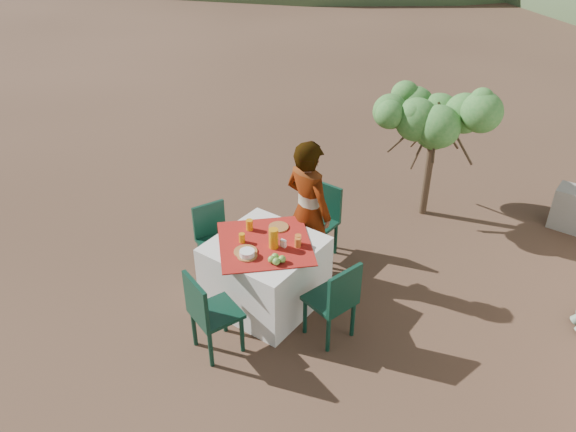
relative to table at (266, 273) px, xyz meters
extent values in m
plane|color=#382419|center=(-0.25, 0.08, -0.38)|extent=(160.00, 160.00, 0.00)
cube|color=white|center=(0.00, 0.00, 0.00)|extent=(1.02, 1.02, 0.75)
cube|color=maroon|center=(0.00, 0.00, 0.38)|extent=(1.30, 1.30, 0.01)
cylinder|color=black|center=(-0.21, 0.87, -0.16)|extent=(0.04, 0.04, 0.44)
cylinder|color=black|center=(0.12, 0.86, -0.16)|extent=(0.04, 0.04, 0.44)
cylinder|color=black|center=(-0.20, 1.20, -0.16)|extent=(0.04, 0.04, 0.44)
cylinder|color=black|center=(0.13, 1.19, -0.16)|extent=(0.04, 0.04, 0.44)
cube|color=black|center=(-0.04, 1.03, 0.06)|extent=(0.42, 0.42, 0.04)
cube|color=black|center=(-0.03, 1.22, 0.30)|extent=(0.41, 0.05, 0.43)
cylinder|color=black|center=(0.27, -0.72, -0.16)|extent=(0.04, 0.04, 0.45)
cylinder|color=black|center=(-0.05, -0.61, -0.16)|extent=(0.04, 0.04, 0.45)
cylinder|color=black|center=(0.16, -1.04, -0.16)|extent=(0.04, 0.04, 0.45)
cylinder|color=black|center=(-0.15, -0.93, -0.16)|extent=(0.04, 0.04, 0.45)
cube|color=black|center=(0.06, -0.83, 0.07)|extent=(0.53, 0.53, 0.04)
cube|color=black|center=(0.00, -1.00, 0.30)|extent=(0.41, 0.17, 0.44)
cylinder|color=black|center=(-0.67, -0.12, -0.17)|extent=(0.04, 0.04, 0.41)
cylinder|color=black|center=(-0.56, 0.17, -0.17)|extent=(0.04, 0.04, 0.41)
cylinder|color=black|center=(-0.96, -0.01, -0.17)|extent=(0.04, 0.04, 0.41)
cylinder|color=black|center=(-0.85, 0.28, -0.17)|extent=(0.04, 0.04, 0.41)
cube|color=black|center=(-0.76, 0.08, 0.03)|extent=(0.50, 0.50, 0.04)
cube|color=black|center=(-0.92, 0.15, 0.25)|extent=(0.18, 0.37, 0.40)
cylinder|color=black|center=(0.69, 0.17, -0.16)|extent=(0.04, 0.04, 0.44)
cylinder|color=black|center=(0.61, -0.15, -0.16)|extent=(0.04, 0.04, 0.44)
cylinder|color=black|center=(1.02, 0.09, -0.16)|extent=(0.04, 0.04, 0.44)
cylinder|color=black|center=(0.94, -0.24, -0.16)|extent=(0.04, 0.04, 0.44)
cube|color=black|center=(0.82, -0.03, 0.06)|extent=(0.50, 0.50, 0.04)
cube|color=black|center=(1.00, -0.08, 0.30)|extent=(0.14, 0.41, 0.43)
imported|color=#8C6651|center=(0.07, 0.67, 0.45)|extent=(0.66, 0.49, 1.66)
cylinder|color=#493424|center=(0.59, 2.70, 0.22)|extent=(0.10, 0.10, 1.20)
sphere|color=#296926|center=(0.59, 2.70, 0.82)|extent=(0.52, 0.52, 0.52)
sphere|color=#296926|center=(1.06, 2.70, 0.95)|extent=(0.48, 0.48, 0.48)
sphere|color=#296926|center=(0.16, 2.79, 0.91)|extent=(0.45, 0.45, 0.45)
sphere|color=#296926|center=(0.67, 3.18, 0.99)|extent=(0.46, 0.46, 0.46)
sphere|color=#296926|center=(0.63, 2.27, 0.87)|extent=(0.41, 0.41, 0.41)
cylinder|color=brown|center=(-0.06, 0.31, 0.39)|extent=(0.21, 0.21, 0.01)
cylinder|color=brown|center=(-0.05, -0.24, 0.39)|extent=(0.24, 0.24, 0.01)
cylinder|color=orange|center=(-0.28, 0.10, 0.44)|extent=(0.07, 0.07, 0.12)
cylinder|color=orange|center=(-0.19, -0.13, 0.43)|extent=(0.06, 0.06, 0.10)
cylinder|color=orange|center=(0.12, -0.01, 0.49)|extent=(0.10, 0.10, 0.21)
cylinder|color=brown|center=(0.01, -0.29, 0.39)|extent=(0.20, 0.20, 0.01)
cylinder|color=white|center=(0.01, -0.29, 0.42)|extent=(0.15, 0.15, 0.06)
cylinder|color=#CA6323|center=(0.31, 0.14, 0.43)|extent=(0.06, 0.06, 0.10)
cylinder|color=#CA6323|center=(0.29, 0.18, 0.43)|extent=(0.07, 0.07, 0.11)
cube|color=white|center=(0.19, 0.06, 0.42)|extent=(0.06, 0.03, 0.08)
sphere|color=#699A38|center=(0.27, -0.17, 0.42)|extent=(0.08, 0.08, 0.08)
sphere|color=#699A38|center=(0.34, -0.16, 0.42)|extent=(0.08, 0.08, 0.08)
sphere|color=#699A38|center=(0.32, -0.23, 0.42)|extent=(0.08, 0.08, 0.08)
sphere|color=#699A38|center=(0.27, -0.23, 0.42)|extent=(0.08, 0.08, 0.08)
camera|label=1|loc=(2.96, -3.65, 3.62)|focal=35.00mm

